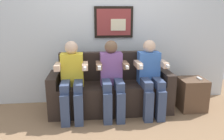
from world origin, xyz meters
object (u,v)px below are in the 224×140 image
(couch, at_px, (111,91))
(person_on_left, at_px, (72,77))
(person_in_middle, at_px, (112,76))
(person_on_right, at_px, (150,75))
(spare_remote_on_table, at_px, (199,78))
(side_table_right, at_px, (191,94))

(couch, height_order, person_on_left, person_on_left)
(person_in_middle, bearing_deg, person_on_right, 0.00)
(person_on_left, bearing_deg, spare_remote_on_table, 1.42)
(person_on_right, bearing_deg, person_on_left, 179.98)
(couch, distance_m, person_on_right, 0.67)
(person_on_left, bearing_deg, side_table_right, 1.89)
(side_table_right, bearing_deg, person_on_left, -178.11)
(person_in_middle, bearing_deg, person_on_left, 179.95)
(person_on_right, xyz_separation_m, side_table_right, (0.70, 0.06, -0.36))
(side_table_right, bearing_deg, spare_remote_on_table, -7.46)
(spare_remote_on_table, bearing_deg, person_in_middle, -177.97)
(person_in_middle, bearing_deg, side_table_right, 2.76)
(person_on_right, height_order, spare_remote_on_table, person_on_right)
(couch, bearing_deg, person_on_right, -16.22)
(couch, distance_m, spare_remote_on_table, 1.39)
(person_in_middle, height_order, spare_remote_on_table, person_in_middle)
(couch, distance_m, person_on_left, 0.67)
(person_in_middle, xyz_separation_m, person_on_right, (0.57, 0.00, 0.00))
(side_table_right, bearing_deg, couch, 175.27)
(couch, distance_m, side_table_right, 1.28)
(couch, bearing_deg, person_in_middle, -90.02)
(couch, relative_size, side_table_right, 3.71)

